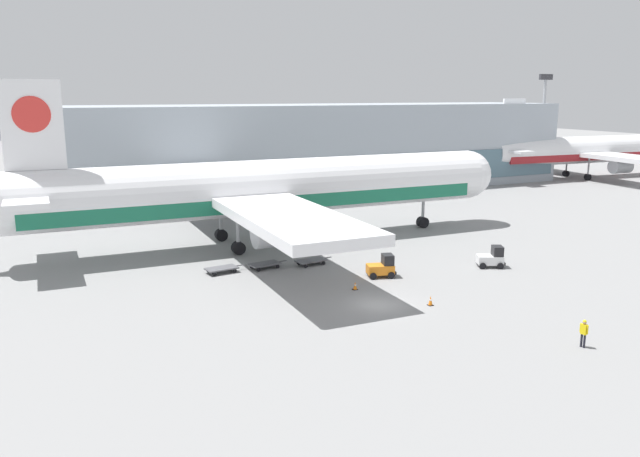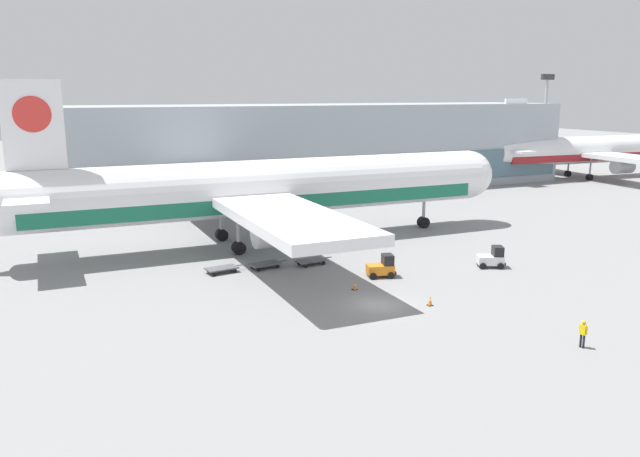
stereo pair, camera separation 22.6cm
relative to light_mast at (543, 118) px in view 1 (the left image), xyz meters
The scene contains 13 objects.
ground_plane 78.67m from the light_mast, 142.79° to the right, with size 400.00×400.00×0.00m, color gray.
terminal_building 43.48m from the light_mast, 169.60° to the left, with size 90.00×18.20×14.00m.
light_mast is the anchor object (origin of this frame).
airplane_main 68.36m from the light_mast, 158.71° to the right, with size 58.07×48.14×17.00m.
airplane_distant 13.52m from the light_mast, ahead, with size 50.84×42.41×14.88m.
baggage_tug_foreground 71.61m from the light_mast, 144.86° to the right, with size 2.74×2.20×2.00m.
baggage_tug_mid 64.30m from the light_mast, 138.01° to the right, with size 2.81×2.45×2.00m.
baggage_dolly_lead 78.69m from the light_mast, 154.49° to the right, with size 3.77×1.86×0.48m.
baggage_dolly_second 75.24m from the light_mast, 152.97° to the right, with size 3.77×1.86×0.48m.
baggage_dolly_third 71.77m from the light_mast, 150.87° to the right, with size 3.77×1.86×0.48m.
ground_crew_near 81.44m from the light_mast, 132.41° to the right, with size 0.29×0.56×1.84m.
traffic_cone_near 77.05m from the light_mast, 140.14° to the right, with size 0.40×0.40×0.77m.
traffic_cone_far 76.14m from the light_mast, 145.19° to the right, with size 0.40×0.40×0.67m.
Camera 1 is at (-23.42, -38.91, 15.77)m, focal length 35.00 mm.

